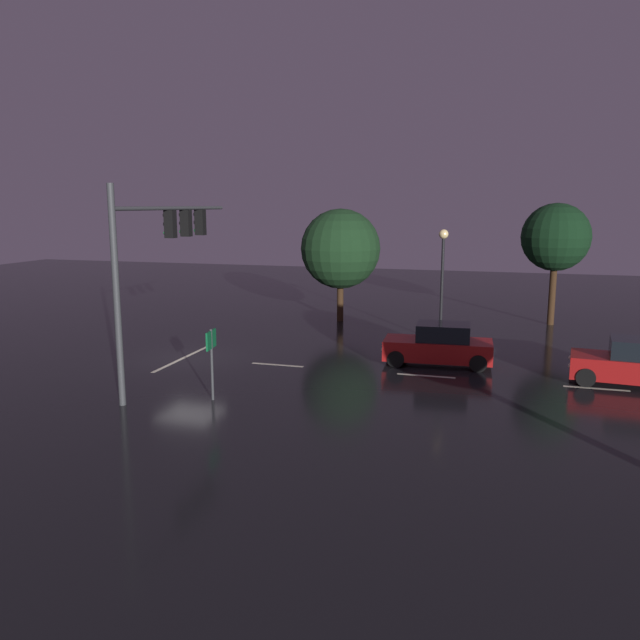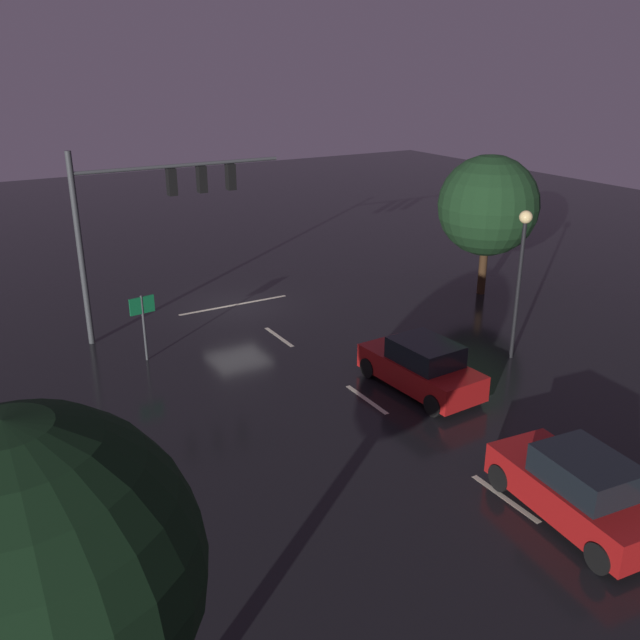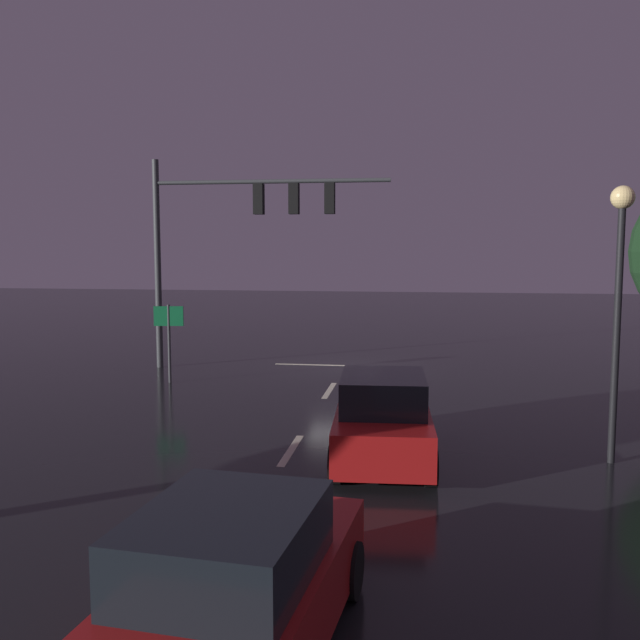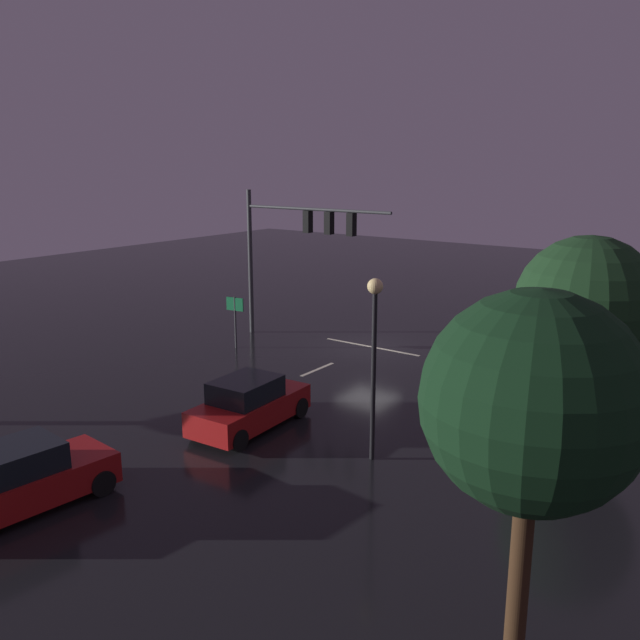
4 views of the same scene
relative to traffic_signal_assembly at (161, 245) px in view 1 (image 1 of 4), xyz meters
name	(u,v)px [view 1 (image 1 of 4)]	position (x,y,z in m)	size (l,w,h in m)	color
ground_plane	(189,358)	(-3.49, -0.94, -5.00)	(80.00, 80.00, 0.00)	black
traffic_signal_assembly	(161,245)	(0.00, 0.00, 0.00)	(8.01, 0.47, 7.06)	#383A3D
lane_dash_far	(278,365)	(-3.49, 3.06, -4.99)	(2.20, 0.16, 0.01)	beige
lane_dash_mid	(426,376)	(-3.49, 9.06, -4.99)	(2.20, 0.16, 0.01)	beige
lane_dash_near	(596,388)	(-3.49, 15.06, -4.99)	(2.20, 0.16, 0.01)	beige
stop_bar	(184,358)	(-3.49, -1.19, -4.99)	(5.00, 0.16, 0.01)	beige
car_approaching	(439,345)	(-5.38, 9.33, -4.20)	(2.11, 4.45, 1.70)	maroon
car_distant	(636,364)	(-4.31, 16.42, -4.20)	(2.27, 4.50, 1.70)	maroon
street_lamp_left_kerb	(443,264)	(-9.77, 8.96, -1.31)	(0.44, 0.44, 5.30)	black
route_sign	(211,349)	(1.52, 2.59, -3.26)	(0.90, 0.18, 2.40)	#383A3D
tree_left_near	(556,238)	(-15.92, 14.26, -0.31)	(3.60, 3.60, 6.52)	#382314
tree_left_far	(340,249)	(-13.82, 3.02, -0.98)	(4.37, 4.37, 6.21)	#382314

